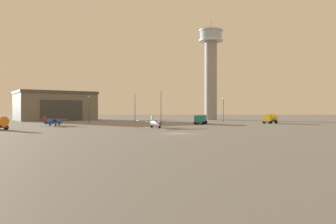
% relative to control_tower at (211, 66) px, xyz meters
% --- Properties ---
extents(ground_plane, '(400.00, 400.00, 0.00)m').
position_rel_control_tower_xyz_m(ground_plane, '(-15.19, -75.51, -22.41)').
color(ground_plane, slate).
extents(control_tower, '(9.91, 9.91, 41.41)m').
position_rel_control_tower_xyz_m(control_tower, '(0.00, 0.00, 0.00)').
color(control_tower, gray).
rests_on(control_tower, ground_plane).
extents(hangar, '(35.74, 33.81, 11.38)m').
position_rel_control_tower_xyz_m(hangar, '(-63.21, -6.16, -16.70)').
color(hangar, '#6B665B').
rests_on(hangar, ground_plane).
extents(airplane_silver, '(9.07, 7.20, 2.76)m').
position_rel_control_tower_xyz_m(airplane_silver, '(-19.88, -58.00, -21.12)').
color(airplane_silver, '#B7BABF').
rests_on(airplane_silver, ground_plane).
extents(airplane_blue, '(8.49, 6.74, 2.58)m').
position_rel_control_tower_xyz_m(airplane_blue, '(-47.33, -49.57, -21.21)').
color(airplane_blue, '#2847A8').
rests_on(airplane_blue, ground_plane).
extents(truck_box_teal, '(4.39, 7.40, 2.66)m').
position_rel_control_tower_xyz_m(truck_box_teal, '(-7.82, -39.72, -20.88)').
color(truck_box_teal, '#38383D').
rests_on(truck_box_teal, ground_plane).
extents(truck_fuel_tanker_yellow, '(5.50, 5.75, 2.91)m').
position_rel_control_tower_xyz_m(truck_fuel_tanker_yellow, '(14.07, -34.63, -20.76)').
color(truck_fuel_tanker_yellow, '#38383D').
rests_on(truck_fuel_tanker_yellow, ground_plane).
extents(light_post_west, '(0.44, 0.44, 9.42)m').
position_rel_control_tower_xyz_m(light_post_west, '(-28.39, -28.11, -16.86)').
color(light_post_west, '#38383D').
rests_on(light_post_west, ground_plane).
extents(light_post_east, '(0.44, 0.44, 8.16)m').
position_rel_control_tower_xyz_m(light_post_east, '(1.38, -23.78, -17.51)').
color(light_post_east, '#38383D').
rests_on(light_post_east, ground_plane).
extents(light_post_north, '(0.44, 0.44, 8.55)m').
position_rel_control_tower_xyz_m(light_post_north, '(-42.08, -33.93, -17.31)').
color(light_post_north, '#38383D').
rests_on(light_post_north, ground_plane).
extents(light_post_centre, '(0.44, 0.44, 10.36)m').
position_rel_control_tower_xyz_m(light_post_centre, '(-19.65, -32.18, -16.36)').
color(light_post_centre, '#38383D').
rests_on(light_post_centre, ground_plane).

